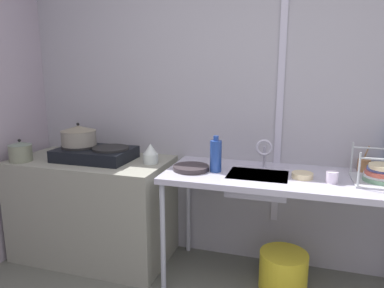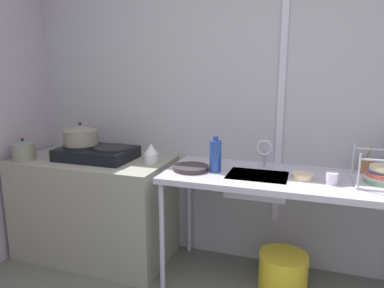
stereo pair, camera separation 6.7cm
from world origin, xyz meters
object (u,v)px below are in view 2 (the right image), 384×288
pot_on_left_burner (81,135)px  bottle_by_sink (215,156)px  cup_by_rack (332,178)px  frying_pan (191,168)px  bucket_on_floor (283,272)px  dish_rack (384,176)px  small_bowl_on_drainboard (302,176)px  sink_basin (257,184)px  pot_beside_stove (23,150)px  stove (97,153)px  percolator (151,153)px  faucet (264,150)px  utensil_jar (366,166)px

pot_on_left_burner → bottle_by_sink: bearing=-2.2°
cup_by_rack → frying_pan: bearing=179.3°
bottle_by_sink → bucket_on_floor: bottle_by_sink is taller
dish_rack → frying_pan: bearing=-176.5°
small_bowl_on_drainboard → bottle_by_sink: bearing=-178.4°
sink_basin → bottle_by_sink: 0.35m
pot_beside_stove → stove: bearing=21.2°
percolator → small_bowl_on_drainboard: bearing=-3.0°
pot_on_left_burner → cup_by_rack: size_ratio=3.68×
faucet → stove: bearing=-175.3°
percolator → stove: bearing=-176.2°
sink_basin → small_bowl_on_drainboard: bearing=1.4°
pot_beside_stove → bucket_on_floor: (2.03, 0.18, -0.77)m
pot_beside_stove → percolator: 1.03m
dish_rack → small_bowl_on_drainboard: bearing=-175.5°
dish_rack → pot_beside_stove: bearing=-175.2°
pot_on_left_burner → percolator: (0.61, 0.03, -0.12)m
cup_by_rack → utensil_jar: 0.42m
small_bowl_on_drainboard → pot_on_left_burner: bearing=179.1°
sink_basin → dish_rack: bearing=3.4°
pot_on_left_burner → percolator: pot_on_left_burner is taller
pot_beside_stove → small_bowl_on_drainboard: (2.12, 0.18, -0.06)m
stove → small_bowl_on_drainboard: 1.58m
percolator → sink_basin: bearing=-4.5°
faucet → small_bowl_on_drainboard: 0.33m
pot_on_left_burner → dish_rack: pot_on_left_burner is taller
sink_basin → small_bowl_on_drainboard: small_bowl_on_drainboard is taller
pot_on_left_burner → small_bowl_on_drainboard: bearing=-0.9°
frying_pan → percolator: bearing=164.9°
sink_basin → utensil_jar: size_ratio=2.17×
sink_basin → dish_rack: 0.78m
bottle_by_sink → utensil_jar: bottle_by_sink is taller
pot_on_left_burner → frying_pan: bearing=-3.8°
bucket_on_floor → stove: bearing=179.0°
faucet → bottle_by_sink: 0.35m
percolator → bottle_by_sink: (0.53, -0.07, 0.04)m
small_bowl_on_drainboard → bottle_by_sink: size_ratio=0.54×
percolator → frying_pan: bearing=-15.1°
small_bowl_on_drainboard → dish_rack: bearing=4.5°
dish_rack → pot_on_left_burner: bearing=-179.7°
pot_on_left_burner → pot_beside_stove: (-0.39, -0.21, -0.11)m
bucket_on_floor → pot_on_left_burner: bearing=179.0°
faucet → bucket_on_floor: size_ratio=0.66×
frying_pan → sink_basin: bearing=3.7°
faucet → small_bowl_on_drainboard: size_ratio=1.60×
pot_beside_stove → sink_basin: bearing=5.4°
dish_rack → cup_by_rack: bearing=-163.9°
pot_beside_stove → sink_basin: size_ratio=0.44×
small_bowl_on_drainboard → pot_beside_stove: bearing=-175.1°
stove → frying_pan: (0.82, -0.06, -0.04)m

